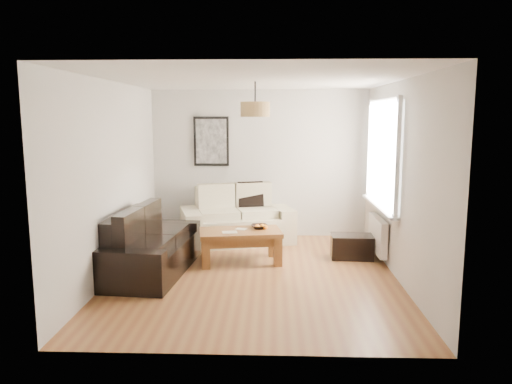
{
  "coord_description": "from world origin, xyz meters",
  "views": [
    {
      "loc": [
        0.26,
        -6.36,
        2.14
      ],
      "look_at": [
        0.0,
        0.6,
        1.05
      ],
      "focal_mm": 34.11,
      "sensor_mm": 36.0,
      "label": 1
    }
  ],
  "objects_px": {
    "sofa_leather": "(151,243)",
    "ottoman": "(352,247)",
    "loveseat_cream": "(237,215)",
    "coffee_table": "(240,246)"
  },
  "relations": [
    {
      "from": "loveseat_cream",
      "to": "ottoman",
      "type": "relative_size",
      "value": 2.96
    },
    {
      "from": "sofa_leather",
      "to": "ottoman",
      "type": "height_order",
      "value": "sofa_leather"
    },
    {
      "from": "sofa_leather",
      "to": "ottoman",
      "type": "relative_size",
      "value": 3.07
    },
    {
      "from": "loveseat_cream",
      "to": "ottoman",
      "type": "bearing_deg",
      "value": -43.15
    },
    {
      "from": "loveseat_cream",
      "to": "sofa_leather",
      "type": "relative_size",
      "value": 0.96
    },
    {
      "from": "coffee_table",
      "to": "ottoman",
      "type": "distance_m",
      "value": 1.7
    },
    {
      "from": "loveseat_cream",
      "to": "coffee_table",
      "type": "xyz_separation_m",
      "value": [
        0.14,
        -1.2,
        -0.22
      ]
    },
    {
      "from": "coffee_table",
      "to": "loveseat_cream",
      "type": "bearing_deg",
      "value": 96.76
    },
    {
      "from": "loveseat_cream",
      "to": "ottoman",
      "type": "xyz_separation_m",
      "value": [
        1.82,
        -0.92,
        -0.28
      ]
    },
    {
      "from": "loveseat_cream",
      "to": "ottoman",
      "type": "height_order",
      "value": "loveseat_cream"
    }
  ]
}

